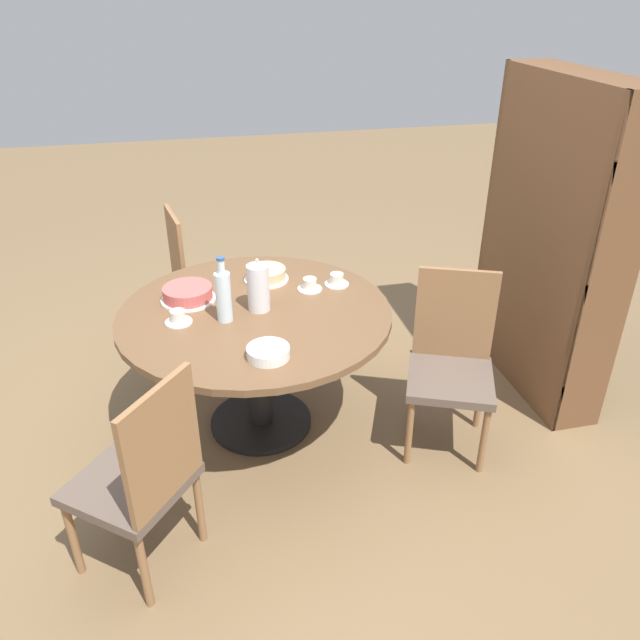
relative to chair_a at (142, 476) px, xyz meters
name	(u,v)px	position (x,y,z in m)	size (l,w,h in m)	color
ground_plane	(261,423)	(-0.82, 0.56, -0.47)	(14.00, 14.00, 0.00)	brown
dining_table	(256,333)	(-0.82, 0.56, 0.10)	(1.37, 1.37, 0.71)	black
chair_a	(142,476)	(0.00, 0.00, 0.00)	(0.59, 0.59, 0.92)	olive
chair_b	(451,361)	(-0.50, 1.50, 0.00)	(0.55, 0.55, 0.92)	olive
chair_c	(200,277)	(-1.78, 0.33, 0.00)	(0.49, 0.49, 0.92)	olive
bookshelf	(549,245)	(-0.91, 2.21, 0.40)	(1.06, 0.28, 1.77)	brown
coffee_pot	(258,286)	(-0.83, 0.59, 0.36)	(0.11, 0.11, 0.27)	silver
water_bottle	(223,295)	(-0.75, 0.41, 0.37)	(0.08, 0.08, 0.33)	silver
cake_main	(188,294)	(-1.00, 0.25, 0.27)	(0.28, 0.28, 0.08)	white
cake_second	(266,275)	(-1.15, 0.67, 0.27)	(0.24, 0.24, 0.07)	white
cup_a	(310,285)	(-0.99, 0.88, 0.26)	(0.13, 0.13, 0.07)	silver
cup_b	(337,280)	(-1.01, 1.04, 0.26)	(0.13, 0.13, 0.07)	silver
cup_c	(178,318)	(-0.78, 0.19, 0.26)	(0.13, 0.13, 0.07)	silver
plate_stack	(268,352)	(-0.37, 0.56, 0.26)	(0.19, 0.19, 0.05)	white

